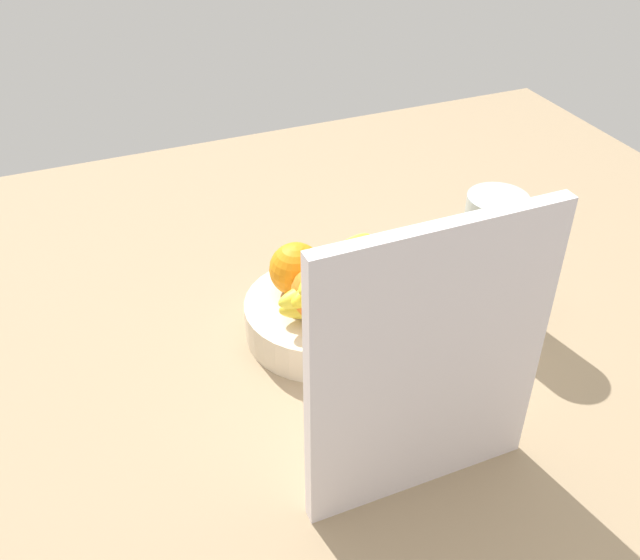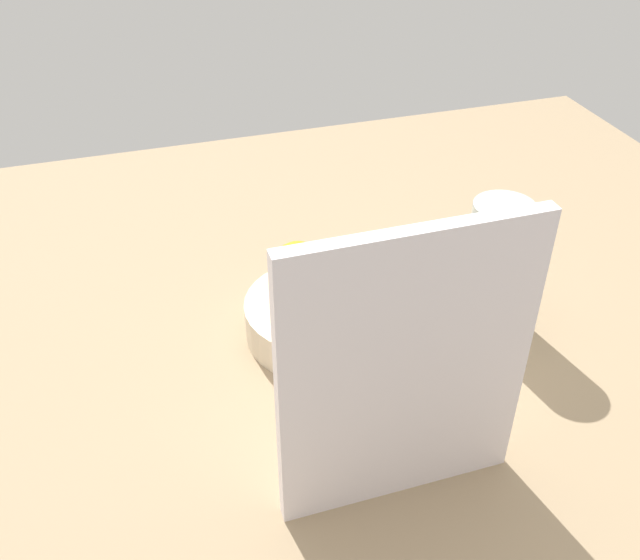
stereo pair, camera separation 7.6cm
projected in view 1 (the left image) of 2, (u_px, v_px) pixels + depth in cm
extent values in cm
cube|color=#998161|center=(308.00, 336.00, 109.60)|extent=(180.00, 140.00, 3.00)
cylinder|color=beige|center=(320.00, 317.00, 106.38)|extent=(22.32, 22.32, 5.72)
sphere|color=orange|center=(296.00, 269.00, 104.59)|extent=(7.96, 7.96, 7.96)
sphere|color=orange|center=(317.00, 294.00, 99.77)|extent=(7.96, 7.96, 7.96)
sphere|color=orange|center=(347.00, 274.00, 103.61)|extent=(7.96, 7.96, 7.96)
ellipsoid|color=gold|center=(338.00, 303.00, 101.19)|extent=(17.44, 7.02, 4.00)
ellipsoid|color=yellow|center=(333.00, 287.00, 100.68)|extent=(17.32, 5.69, 4.00)
ellipsoid|color=yellow|center=(336.00, 278.00, 98.62)|extent=(17.19, 10.42, 4.00)
ellipsoid|color=yellow|center=(337.00, 263.00, 97.68)|extent=(16.49, 12.50, 4.00)
cube|color=white|center=(430.00, 369.00, 75.36)|extent=(28.01, 2.01, 36.00)
cylinder|color=#B1BFBC|center=(489.00, 255.00, 107.05)|extent=(8.86, 8.86, 19.96)
cylinder|color=silver|center=(412.00, 253.00, 124.49)|extent=(6.11, 6.11, 1.09)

